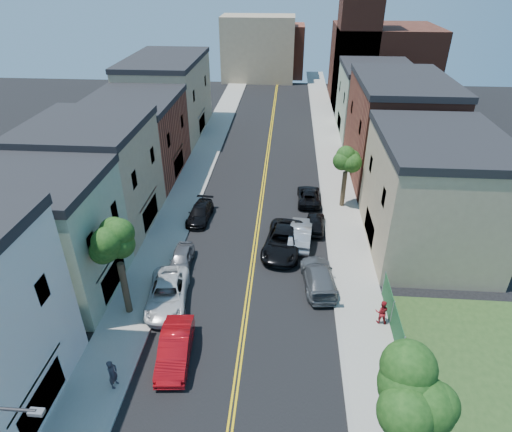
% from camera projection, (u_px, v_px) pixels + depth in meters
% --- Properties ---
extents(sidewalk_left, '(3.20, 100.00, 0.15)m').
position_uv_depth(sidewalk_left, '(201.00, 160.00, 51.55)').
color(sidewalk_left, gray).
rests_on(sidewalk_left, ground).
extents(sidewalk_right, '(3.20, 100.00, 0.15)m').
position_uv_depth(sidewalk_right, '(333.00, 164.00, 50.52)').
color(sidewalk_right, gray).
rests_on(sidewalk_right, ground).
extents(curb_left, '(0.30, 100.00, 0.15)m').
position_uv_depth(curb_left, '(215.00, 161.00, 51.43)').
color(curb_left, gray).
rests_on(curb_left, ground).
extents(curb_right, '(0.30, 100.00, 0.15)m').
position_uv_depth(curb_right, '(318.00, 164.00, 50.63)').
color(curb_right, gray).
rests_on(curb_right, ground).
extents(bldg_left_palegrn, '(9.00, 8.00, 8.50)m').
position_uv_depth(bldg_left_palegrn, '(43.00, 240.00, 29.21)').
color(bldg_left_palegrn, gray).
rests_on(bldg_left_palegrn, ground).
extents(bldg_left_tan_near, '(9.00, 10.00, 9.00)m').
position_uv_depth(bldg_left_tan_near, '(95.00, 180.00, 36.81)').
color(bldg_left_tan_near, '#998466').
rests_on(bldg_left_tan_near, ground).
extents(bldg_left_brick, '(9.00, 12.00, 8.00)m').
position_uv_depth(bldg_left_brick, '(136.00, 140.00, 46.51)').
color(bldg_left_brick, brown).
rests_on(bldg_left_brick, ground).
extents(bldg_left_tan_far, '(9.00, 16.00, 9.50)m').
position_uv_depth(bldg_left_tan_far, '(168.00, 98.00, 58.16)').
color(bldg_left_tan_far, '#998466').
rests_on(bldg_left_tan_far, ground).
extents(bldg_right_tan, '(9.00, 12.00, 9.00)m').
position_uv_depth(bldg_right_tan, '(432.00, 197.00, 34.13)').
color(bldg_right_tan, '#998466').
rests_on(bldg_right_tan, ground).
extents(bldg_right_brick, '(9.00, 14.00, 10.00)m').
position_uv_depth(bldg_right_brick, '(397.00, 131.00, 45.90)').
color(bldg_right_brick, brown).
rests_on(bldg_right_brick, ground).
extents(bldg_right_palegrn, '(9.00, 12.00, 8.50)m').
position_uv_depth(bldg_right_palegrn, '(374.00, 102.00, 58.31)').
color(bldg_right_palegrn, gray).
rests_on(bldg_right_palegrn, ground).
extents(church, '(16.20, 14.20, 22.60)m').
position_uv_depth(church, '(377.00, 58.00, 69.58)').
color(church, '#4C2319').
rests_on(church, ground).
extents(backdrop_left, '(14.00, 8.00, 12.00)m').
position_uv_depth(backdrop_left, '(258.00, 49.00, 84.36)').
color(backdrop_left, '#998466').
rests_on(backdrop_left, ground).
extents(backdrop_center, '(10.00, 8.00, 10.00)m').
position_uv_depth(backdrop_center, '(279.00, 51.00, 88.04)').
color(backdrop_center, brown).
rests_on(backdrop_center, ground).
extents(fence_right, '(0.04, 15.00, 1.90)m').
position_uv_depth(fence_right, '(408.00, 371.00, 23.69)').
color(fence_right, '#143F1E').
rests_on(fence_right, sidewalk_right).
extents(tree_left_mid, '(5.20, 5.20, 9.29)m').
position_uv_depth(tree_left_mid, '(114.00, 231.00, 25.91)').
color(tree_left_mid, '#3B301D').
rests_on(tree_left_mid, sidewalk_left).
extents(tree_right_corner, '(5.80, 5.80, 10.35)m').
position_uv_depth(tree_right_corner, '(429.00, 375.00, 15.93)').
color(tree_right_corner, '#3B301D').
rests_on(tree_right_corner, sidewalk_right).
extents(tree_right_far, '(4.40, 4.40, 8.03)m').
position_uv_depth(tree_right_far, '(348.00, 151.00, 39.05)').
color(tree_right_far, '#3B301D').
rests_on(tree_right_far, sidewalk_right).
extents(red_sedan, '(2.17, 5.14, 1.65)m').
position_uv_depth(red_sedan, '(175.00, 348.00, 25.45)').
color(red_sedan, '#AC0B12').
rests_on(red_sedan, ground).
extents(white_pickup, '(3.36, 6.04, 1.60)m').
position_uv_depth(white_pickup, '(167.00, 294.00, 29.66)').
color(white_pickup, silver).
rests_on(white_pickup, ground).
extents(grey_car_left, '(1.78, 4.09, 1.37)m').
position_uv_depth(grey_car_left, '(181.00, 259.00, 33.38)').
color(grey_car_left, '#515358').
rests_on(grey_car_left, ground).
extents(black_car_left, '(2.14, 4.74, 1.35)m').
position_uv_depth(black_car_left, '(200.00, 213.00, 39.53)').
color(black_car_left, black).
rests_on(black_car_left, ground).
extents(grey_car_right, '(2.80, 5.68, 1.59)m').
position_uv_depth(grey_car_right, '(318.00, 277.00, 31.31)').
color(grey_car_right, '#4F5356').
rests_on(grey_car_right, ground).
extents(black_car_right, '(1.90, 4.07, 1.35)m').
position_uv_depth(black_car_right, '(316.00, 223.00, 37.99)').
color(black_car_right, black).
rests_on(black_car_right, ground).
extents(silver_car_right, '(2.25, 5.29, 1.70)m').
position_uv_depth(silver_car_right, '(301.00, 233.00, 36.22)').
color(silver_car_right, '#989AA0').
rests_on(silver_car_right, ground).
extents(dark_car_right_far, '(2.22, 4.76, 1.32)m').
position_uv_depth(dark_car_right_far, '(309.00, 196.00, 42.47)').
color(dark_car_right_far, black).
rests_on(dark_car_right_far, ground).
extents(black_suv_lane, '(3.74, 6.66, 1.76)m').
position_uv_depth(black_suv_lane, '(283.00, 241.00, 35.16)').
color(black_suv_lane, black).
rests_on(black_suv_lane, ground).
extents(pedestrian_left, '(0.57, 0.76, 1.88)m').
position_uv_depth(pedestrian_left, '(113.00, 374.00, 23.52)').
color(pedestrian_left, '#2A2931').
rests_on(pedestrian_left, sidewalk_left).
extents(pedestrian_right, '(0.93, 0.78, 1.75)m').
position_uv_depth(pedestrian_right, '(382.00, 312.00, 27.80)').
color(pedestrian_right, maroon).
rests_on(pedestrian_right, sidewalk_right).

